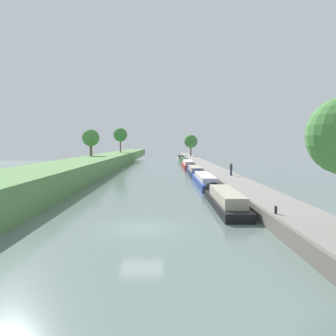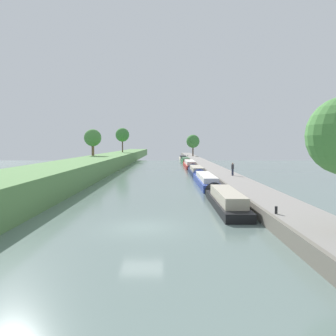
% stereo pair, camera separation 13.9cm
% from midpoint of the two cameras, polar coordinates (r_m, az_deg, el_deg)
% --- Properties ---
extents(ground_plane, '(160.00, 160.00, 0.00)m').
position_cam_midpoint_polar(ground_plane, '(20.69, -4.58, -9.87)').
color(ground_plane, slate).
extents(right_towpath, '(3.56, 260.00, 0.87)m').
position_cam_midpoint_polar(right_towpath, '(22.01, 20.85, -8.12)').
color(right_towpath, gray).
rests_on(right_towpath, ground_plane).
extents(stone_quay, '(0.25, 260.00, 0.92)m').
position_cam_midpoint_polar(stone_quay, '(21.39, 16.04, -8.29)').
color(stone_quay, '#6B665B').
rests_on(stone_quay, ground_plane).
extents(narrowboat_black, '(1.92, 12.27, 2.02)m').
position_cam_midpoint_polar(narrowboat_black, '(27.67, 9.13, -5.14)').
color(narrowboat_black, black).
rests_on(narrowboat_black, ground_plane).
extents(narrowboat_blue, '(1.96, 15.15, 1.90)m').
position_cam_midpoint_polar(narrowboat_blue, '(41.94, 5.86, -1.95)').
color(narrowboat_blue, '#283D93').
rests_on(narrowboat_blue, ground_plane).
extents(narrowboat_navy, '(2.05, 13.39, 1.95)m').
position_cam_midpoint_polar(narrowboat_navy, '(56.76, 4.32, -0.40)').
color(narrowboat_navy, '#141E42').
rests_on(narrowboat_navy, ground_plane).
extents(narrowboat_red, '(2.13, 16.66, 2.11)m').
position_cam_midpoint_polar(narrowboat_red, '(72.15, 3.23, 0.63)').
color(narrowboat_red, maroon).
rests_on(narrowboat_red, ground_plane).
extents(narrowboat_green, '(1.80, 16.44, 1.92)m').
position_cam_midpoint_polar(narrowboat_green, '(88.59, 2.54, 1.25)').
color(narrowboat_green, '#1E6033').
rests_on(narrowboat_green, ground_plane).
extents(narrowboat_cream, '(1.93, 11.85, 1.94)m').
position_cam_midpoint_polar(narrowboat_cream, '(104.41, 2.08, 1.70)').
color(narrowboat_cream, beige).
rests_on(narrowboat_cream, ground_plane).
extents(tree_rightbank_midnear, '(4.31, 4.31, 6.96)m').
position_cam_midpoint_polar(tree_rightbank_midnear, '(112.31, 3.81, 4.45)').
color(tree_rightbank_midnear, '#4C3828').
rests_on(tree_rightbank_midnear, right_towpath).
extents(tree_leftbank_downstream, '(3.78, 3.78, 6.76)m').
position_cam_midpoint_polar(tree_leftbank_downstream, '(95.57, -8.00, 5.50)').
color(tree_leftbank_downstream, '#4C3828').
rests_on(tree_leftbank_downstream, left_grassy_bank).
extents(tree_leftbank_upstream, '(3.49, 3.49, 5.40)m').
position_cam_midpoint_polar(tree_leftbank_upstream, '(71.29, -12.81, 4.92)').
color(tree_leftbank_upstream, brown).
rests_on(tree_leftbank_upstream, left_grassy_bank).
extents(person_walking, '(0.34, 0.34, 1.66)m').
position_cam_midpoint_polar(person_walking, '(44.66, 10.40, -0.12)').
color(person_walking, '#282D42').
rests_on(person_walking, right_towpath).
extents(mooring_bollard_near, '(0.16, 0.16, 0.45)m').
position_cam_midpoint_polar(mooring_bollard_near, '(21.17, 17.37, -6.69)').
color(mooring_bollard_near, black).
rests_on(mooring_bollard_near, right_towpath).
extents(mooring_bollard_far, '(0.16, 0.16, 0.45)m').
position_cam_midpoint_polar(mooring_bollard_far, '(109.52, 2.95, 2.08)').
color(mooring_bollard_far, black).
rests_on(mooring_bollard_far, right_towpath).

